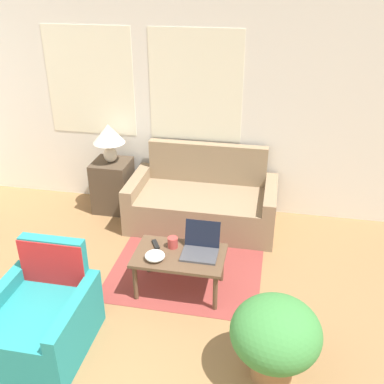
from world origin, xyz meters
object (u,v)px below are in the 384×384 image
coffee_table (180,259)px  snack_bowl (155,256)px  table_lamp (109,136)px  cup_navy (173,242)px  couch (203,202)px  tv_remote (156,244)px  laptop (201,247)px  armchair (42,319)px  potted_plant (275,335)px

coffee_table → snack_bowl: snack_bowl is taller
table_lamp → cup_navy: (1.09, -1.32, -0.52)m
couch → tv_remote: size_ratio=11.29×
coffee_table → tv_remote: 0.28m
laptop → tv_remote: size_ratio=2.17×
armchair → laptop: (1.13, 0.96, 0.22)m
potted_plant → snack_bowl: bearing=146.1°
table_lamp → tv_remote: table_lamp is taller
armchair → coffee_table: size_ratio=1.00×
armchair → snack_bowl: bearing=46.1°
table_lamp → laptop: 1.99m
table_lamp → potted_plant: 3.15m
armchair → cup_navy: size_ratio=8.14×
couch → laptop: couch is taller
armchair → table_lamp: size_ratio=1.77×
armchair → tv_remote: 1.22m
couch → coffee_table: 1.31m
couch → coffee_table: size_ratio=2.03×
tv_remote → potted_plant: (1.17, -0.97, -0.01)m
potted_plant → tv_remote: bearing=140.2°
coffee_table → laptop: bearing=21.6°
laptop → cup_navy: (-0.27, 0.03, -0.01)m
coffee_table → snack_bowl: bearing=-149.6°
table_lamp → cup_navy: table_lamp is taller
laptop → snack_bowl: bearing=-153.7°
couch → cup_navy: (-0.08, -1.20, 0.19)m
coffee_table → tv_remote: (-0.26, 0.10, 0.06)m
cup_navy → tv_remote: size_ratio=0.68×
laptop → cup_navy: laptop is taller
table_lamp → potted_plant: table_lamp is taller
couch → tv_remote: bearing=-101.9°
laptop → potted_plant: (0.72, -0.94, -0.06)m
armchair → coffee_table: bearing=43.3°
armchair → laptop: 1.50m
couch → potted_plant: 2.36m
armchair → potted_plant: size_ratio=1.24×
laptop → armchair: bearing=-139.6°
table_lamp → couch: bearing=-5.8°
table_lamp → coffee_table: bearing=-50.4°
couch → tv_remote: couch is taller
snack_bowl → cup_navy: bearing=62.9°
cup_navy → potted_plant: (1.00, -0.97, -0.05)m
armchair → coffee_table: (0.94, 0.89, 0.11)m
laptop → snack_bowl: size_ratio=1.79×
table_lamp → snack_bowl: 1.90m
cup_navy → laptop: bearing=-6.6°
armchair → laptop: bearing=40.4°
armchair → laptop: size_ratio=2.56×
coffee_table → laptop: 0.23m
laptop → snack_bowl: laptop is taller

